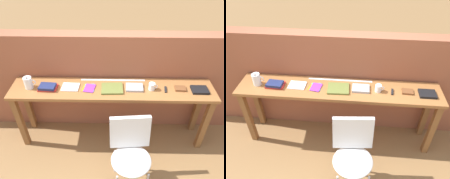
{
  "view_description": "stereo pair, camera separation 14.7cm",
  "coord_description": "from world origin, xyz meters",
  "views": [
    {
      "loc": [
        0.04,
        -1.81,
        2.52
      ],
      "look_at": [
        0.0,
        0.25,
        0.9
      ],
      "focal_mm": 35.0,
      "sensor_mm": 36.0,
      "label": 1
    },
    {
      "loc": [
        0.19,
        -1.8,
        2.52
      ],
      "look_at": [
        0.0,
        0.25,
        0.9
      ],
      "focal_mm": 35.0,
      "sensor_mm": 36.0,
      "label": 2
    }
  ],
  "objects": [
    {
      "name": "ground_plane",
      "position": [
        0.0,
        0.0,
        0.0
      ],
      "size": [
        40.0,
        40.0,
        0.0
      ],
      "primitive_type": "plane",
      "color": "olive"
    },
    {
      "name": "brick_wall_back",
      "position": [
        0.0,
        0.64,
        0.72
      ],
      "size": [
        6.0,
        0.2,
        1.44
      ],
      "primitive_type": "cube",
      "color": "#935138",
      "rests_on": "ground"
    },
    {
      "name": "sideboard",
      "position": [
        0.0,
        0.3,
        0.74
      ],
      "size": [
        2.5,
        0.44,
        0.88
      ],
      "color": "#996033",
      "rests_on": "ground"
    },
    {
      "name": "chair_white_moulded",
      "position": [
        0.22,
        -0.35,
        0.53
      ],
      "size": [
        0.48,
        0.49,
        0.89
      ],
      "color": "white",
      "rests_on": "ground"
    },
    {
      "name": "pitcher_white",
      "position": [
        -1.01,
        0.29,
        0.96
      ],
      "size": [
        0.14,
        0.1,
        0.18
      ],
      "color": "white",
      "rests_on": "sideboard"
    },
    {
      "name": "book_stack_leftmost",
      "position": [
        -0.78,
        0.27,
        0.91
      ],
      "size": [
        0.22,
        0.16,
        0.05
      ],
      "color": "red",
      "rests_on": "sideboard"
    },
    {
      "name": "magazine_cycling",
      "position": [
        -0.51,
        0.31,
        0.89
      ],
      "size": [
        0.22,
        0.17,
        0.01
      ],
      "primitive_type": "cube",
      "rotation": [
        0.0,
        0.0,
        -0.05
      ],
      "color": "white",
      "rests_on": "sideboard"
    },
    {
      "name": "pamphlet_pile_colourful",
      "position": [
        -0.28,
        0.3,
        0.88
      ],
      "size": [
        0.17,
        0.19,
        0.01
      ],
      "color": "orange",
      "rests_on": "sideboard"
    },
    {
      "name": "book_open_centre",
      "position": [
        -0.0,
        0.28,
        0.89
      ],
      "size": [
        0.27,
        0.23,
        0.02
      ],
      "primitive_type": "cube",
      "rotation": [
        0.0,
        0.0,
        0.04
      ],
      "color": "olive",
      "rests_on": "sideboard"
    },
    {
      "name": "book_grey_hardcover",
      "position": [
        0.27,
        0.31,
        0.89
      ],
      "size": [
        0.21,
        0.16,
        0.03
      ],
      "primitive_type": "cube",
      "rotation": [
        0.0,
        0.0,
        -0.01
      ],
      "color": "#9E9EA3",
      "rests_on": "sideboard"
    },
    {
      "name": "mug",
      "position": [
        0.48,
        0.29,
        0.92
      ],
      "size": [
        0.11,
        0.08,
        0.09
      ],
      "color": "white",
      "rests_on": "sideboard"
    },
    {
      "name": "multitool_folded",
      "position": [
        0.65,
        0.28,
        0.89
      ],
      "size": [
        0.04,
        0.11,
        0.02
      ],
      "primitive_type": "cube",
      "rotation": [
        0.0,
        0.0,
        -0.13
      ],
      "color": "black",
      "rests_on": "sideboard"
    },
    {
      "name": "leather_journal_brown",
      "position": [
        0.83,
        0.3,
        0.89
      ],
      "size": [
        0.14,
        0.11,
        0.02
      ],
      "primitive_type": "cube",
      "rotation": [
        0.0,
        0.0,
        -0.06
      ],
      "color": "brown",
      "rests_on": "sideboard"
    },
    {
      "name": "book_repair_rightmost",
      "position": [
        1.05,
        0.27,
        0.89
      ],
      "size": [
        0.2,
        0.15,
        0.03
      ],
      "primitive_type": "cube",
      "rotation": [
        0.0,
        0.0,
        -0.01
      ],
      "color": "black",
      "rests_on": "sideboard"
    },
    {
      "name": "ruler_metal_back_edge",
      "position": [
        0.01,
        0.47,
        0.88
      ],
      "size": [
        0.82,
        0.03,
        0.0
      ],
      "primitive_type": "cube",
      "color": "silver",
      "rests_on": "sideboard"
    }
  ]
}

